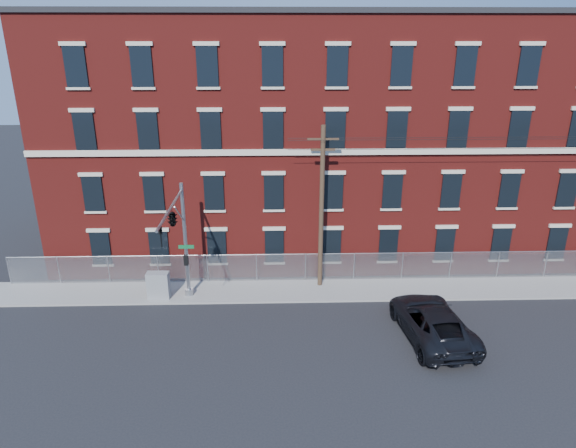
% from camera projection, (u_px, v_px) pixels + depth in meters
% --- Properties ---
extents(ground, '(140.00, 140.00, 0.00)m').
position_uv_depth(ground, '(291.00, 336.00, 26.52)').
color(ground, black).
rests_on(ground, ground).
extents(sidewalk, '(65.00, 3.00, 0.12)m').
position_uv_depth(sidewalk, '(480.00, 288.00, 31.52)').
color(sidewalk, gray).
rests_on(sidewalk, ground).
extents(mill_building, '(55.30, 14.32, 16.30)m').
position_uv_depth(mill_building, '(448.00, 133.00, 37.09)').
color(mill_building, maroon).
rests_on(mill_building, ground).
extents(chain_link_fence, '(59.06, 0.06, 1.85)m').
position_uv_depth(chain_link_fence, '(474.00, 264.00, 32.39)').
color(chain_link_fence, '#A5A8AD').
rests_on(chain_link_fence, ground).
extents(traffic_signal_mast, '(0.90, 6.75, 7.00)m').
position_uv_depth(traffic_signal_mast, '(176.00, 227.00, 26.54)').
color(traffic_signal_mast, '#9EA0A5').
rests_on(traffic_signal_mast, ground).
extents(utility_pole_near, '(1.80, 0.28, 10.00)m').
position_uv_depth(utility_pole_near, '(322.00, 206.00, 29.98)').
color(utility_pole_near, '#413020').
rests_on(utility_pole_near, ground).
extents(pickup_truck, '(3.65, 6.78, 1.81)m').
position_uv_depth(pickup_truck, '(432.00, 321.00, 26.17)').
color(pickup_truck, black).
rests_on(pickup_truck, ground).
extents(utility_cabinet, '(1.32, 0.69, 1.62)m').
position_uv_depth(utility_cabinet, '(158.00, 285.00, 29.93)').
color(utility_cabinet, gray).
rests_on(utility_cabinet, sidewalk).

